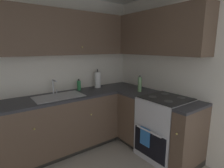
# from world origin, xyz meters

# --- Properties ---
(wall_back) EXTENTS (3.93, 0.05, 2.41)m
(wall_back) POSITION_xyz_m (0.00, 1.52, 1.20)
(wall_back) COLOR silver
(wall_back) RESTS_ON ground_plane
(wall_right) EXTENTS (0.05, 3.08, 2.41)m
(wall_right) POSITION_xyz_m (1.94, 0.00, 1.20)
(wall_right) COLOR silver
(wall_right) RESTS_ON ground_plane
(lower_cabinets_back) EXTENTS (1.82, 0.62, 0.86)m
(lower_cabinets_back) POSITION_xyz_m (0.40, 1.20, 0.43)
(lower_cabinets_back) COLOR brown
(lower_cabinets_back) RESTS_ON ground_plane
(countertop_back) EXTENTS (3.03, 0.60, 0.03)m
(countertop_back) POSITION_xyz_m (0.40, 1.19, 0.88)
(countertop_back) COLOR #2D2D33
(countertop_back) RESTS_ON lower_cabinets_back
(lower_cabinets_right) EXTENTS (0.62, 1.22, 0.86)m
(lower_cabinets_right) POSITION_xyz_m (1.62, 0.40, 0.43)
(lower_cabinets_right) COLOR brown
(lower_cabinets_right) RESTS_ON ground_plane
(countertop_right) EXTENTS (0.60, 1.22, 0.03)m
(countertop_right) POSITION_xyz_m (1.62, 0.40, 0.88)
(countertop_right) COLOR #2D2D33
(countertop_right) RESTS_ON lower_cabinets_right
(oven_range) EXTENTS (0.68, 0.62, 1.04)m
(oven_range) POSITION_xyz_m (1.63, 0.17, 0.46)
(oven_range) COLOR silver
(oven_range) RESTS_ON ground_plane
(upper_cabinets_back) EXTENTS (2.71, 0.34, 0.65)m
(upper_cabinets_back) POSITION_xyz_m (0.24, 1.33, 1.81)
(upper_cabinets_back) COLOR brown
(upper_cabinets_right) EXTENTS (0.32, 1.77, 0.65)m
(upper_cabinets_right) POSITION_xyz_m (1.76, 0.61, 1.81)
(upper_cabinets_right) COLOR brown
(sink) EXTENTS (0.70, 0.40, 0.10)m
(sink) POSITION_xyz_m (0.43, 1.16, 0.85)
(sink) COLOR #B7B7BC
(sink) RESTS_ON countertop_back
(faucet) EXTENTS (0.07, 0.16, 0.23)m
(faucet) POSITION_xyz_m (0.44, 1.37, 1.03)
(faucet) COLOR silver
(faucet) RESTS_ON countertop_back
(soap_bottle) EXTENTS (0.06, 0.06, 0.19)m
(soap_bottle) POSITION_xyz_m (0.86, 1.37, 0.98)
(soap_bottle) COLOR #338C4C
(soap_bottle) RESTS_ON countertop_back
(paper_towel_roll) EXTENTS (0.11, 0.11, 0.34)m
(paper_towel_roll) POSITION_xyz_m (1.22, 1.35, 1.04)
(paper_towel_roll) COLOR white
(paper_towel_roll) RESTS_ON countertop_back
(oil_bottle) EXTENTS (0.06, 0.06, 0.26)m
(oil_bottle) POSITION_xyz_m (1.62, 0.69, 1.02)
(oil_bottle) COLOR #729E66
(oil_bottle) RESTS_ON countertop_right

